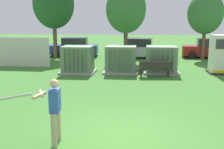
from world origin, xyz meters
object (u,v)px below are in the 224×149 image
(parked_car_right_of_center, at_px, (209,49))
(batter, at_px, (53,108))
(parked_car_left_of_center, at_px, (138,49))
(transformer_mid_west, at_px, (121,60))
(park_bench, at_px, (155,68))
(transformer_mid_east, at_px, (161,60))
(parked_car_leftmost, at_px, (74,48))
(generator_enclosure, at_px, (223,54))
(transformer_west, at_px, (78,60))

(parked_car_right_of_center, bearing_deg, batter, -114.60)
(parked_car_right_of_center, bearing_deg, parked_car_left_of_center, -174.54)
(parked_car_left_of_center, bearing_deg, transformer_mid_west, -97.78)
(park_bench, distance_m, parked_car_left_of_center, 7.86)
(transformer_mid_east, distance_m, batter, 10.66)
(transformer_mid_west, height_order, parked_car_left_of_center, same)
(transformer_mid_east, height_order, parked_car_leftmost, same)
(transformer_mid_west, relative_size, parked_car_leftmost, 0.49)
(generator_enclosure, height_order, parked_car_leftmost, generator_enclosure)
(transformer_mid_east, bearing_deg, batter, -108.97)
(batter, xyz_separation_m, parked_car_left_of_center, (1.95, 16.59, -0.22))
(parked_car_leftmost, bearing_deg, parked_car_right_of_center, 1.15)
(transformer_west, relative_size, batter, 1.21)
(transformer_mid_west, xyz_separation_m, park_bench, (2.00, -1.14, -0.25))
(transformer_west, distance_m, parked_car_leftmost, 7.55)
(transformer_west, xyz_separation_m, batter, (1.56, -9.64, 0.19))
(transformer_mid_east, bearing_deg, transformer_mid_west, -176.67)
(parked_car_left_of_center, bearing_deg, transformer_west, -116.80)
(transformer_mid_west, bearing_deg, generator_enclosure, 4.10)
(transformer_west, distance_m, batter, 9.77)
(parked_car_left_of_center, bearing_deg, batter, -96.71)
(parked_car_left_of_center, relative_size, parked_car_right_of_center, 1.00)
(transformer_mid_west, distance_m, transformer_mid_east, 2.43)
(transformer_mid_west, xyz_separation_m, parked_car_left_of_center, (0.91, 6.65, -0.04))
(generator_enclosure, relative_size, parked_car_leftmost, 0.53)
(transformer_west, distance_m, generator_enclosure, 8.71)
(transformer_mid_west, height_order, parked_car_leftmost, same)
(transformer_west, xyz_separation_m, transformer_mid_west, (2.60, 0.30, 0.00))
(park_bench, bearing_deg, transformer_west, 169.66)
(transformer_mid_west, height_order, batter, batter)
(transformer_mid_west, relative_size, park_bench, 1.15)
(park_bench, bearing_deg, parked_car_right_of_center, 60.07)
(generator_enclosure, height_order, park_bench, generator_enclosure)
(batter, relative_size, parked_car_leftmost, 0.40)
(generator_enclosure, bearing_deg, parked_car_left_of_center, 129.76)
(generator_enclosure, bearing_deg, batter, -124.46)
(generator_enclosure, distance_m, parked_car_right_of_center, 6.83)
(transformer_mid_east, distance_m, parked_car_left_of_center, 6.68)
(transformer_west, height_order, parked_car_leftmost, same)
(transformer_west, xyz_separation_m, parked_car_right_of_center, (9.41, 7.51, -0.04))
(parked_car_left_of_center, bearing_deg, generator_enclosure, -50.24)
(transformer_west, bearing_deg, parked_car_leftmost, 105.48)
(transformer_mid_east, height_order, parked_car_right_of_center, same)
(transformer_west, relative_size, transformer_mid_west, 1.00)
(parked_car_left_of_center, bearing_deg, transformer_mid_east, -76.91)
(transformer_mid_east, height_order, batter, batter)
(parked_car_left_of_center, xyz_separation_m, parked_car_right_of_center, (5.90, 0.56, 0.00))
(transformer_mid_east, relative_size, parked_car_left_of_center, 0.48)
(transformer_west, height_order, generator_enclosure, generator_enclosure)
(transformer_mid_west, bearing_deg, parked_car_leftmost, 123.47)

